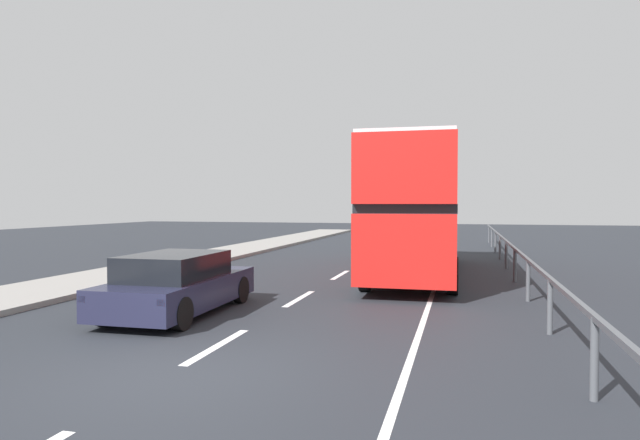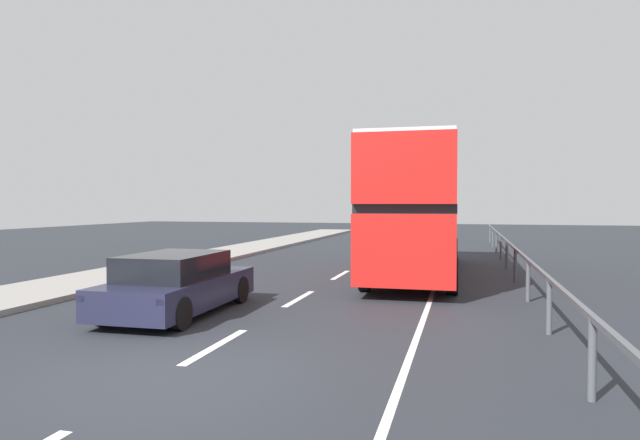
# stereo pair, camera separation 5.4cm
# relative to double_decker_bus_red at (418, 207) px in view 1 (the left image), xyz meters

# --- Properties ---
(ground_plane) EXTENTS (75.45, 120.00, 0.10)m
(ground_plane) POSITION_rel_double_decker_bus_red_xyz_m (-2.51, -11.77, -2.32)
(ground_plane) COLOR #24282E
(lane_paint_markings) EXTENTS (3.36, 46.00, 0.01)m
(lane_paint_markings) POSITION_rel_double_decker_bus_red_xyz_m (-0.60, -2.94, -2.27)
(lane_paint_markings) COLOR silver
(lane_paint_markings) RESTS_ON ground
(bridge_side_railing) EXTENTS (0.10, 42.00, 1.06)m
(bridge_side_railing) POSITION_rel_double_decker_bus_red_xyz_m (3.03, -2.77, -1.41)
(bridge_side_railing) COLOR #4D4F55
(bridge_side_railing) RESTS_ON ground
(double_decker_bus_red) EXTENTS (2.74, 11.17, 4.24)m
(double_decker_bus_red) POSITION_rel_double_decker_bus_red_xyz_m (0.00, 0.00, 0.00)
(double_decker_bus_red) COLOR red
(double_decker_bus_red) RESTS_ON ground
(hatchback_car_near) EXTENTS (1.92, 4.40, 1.33)m
(hatchback_car_near) POSITION_rel_double_decker_bus_red_xyz_m (-4.52, -8.05, -1.63)
(hatchback_car_near) COLOR #1F2038
(hatchback_car_near) RESTS_ON ground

